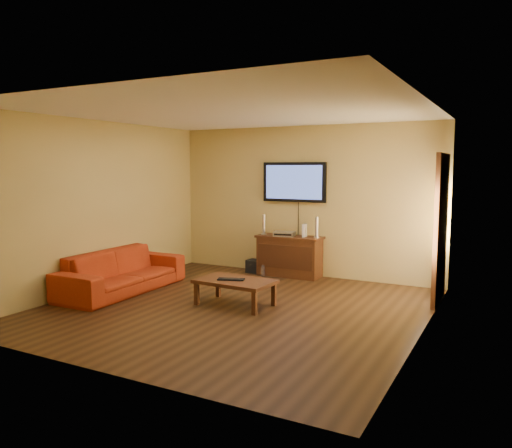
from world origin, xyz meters
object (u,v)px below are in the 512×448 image
Objects in this scene: subwoofer at (254,266)px; coffee_table at (235,283)px; speaker_left at (264,225)px; media_console at (289,256)px; bottle at (263,271)px; av_receiver at (284,234)px; keyboard at (231,279)px; sofa at (122,264)px; speaker_right at (317,228)px; television at (294,182)px; game_console at (305,230)px.

coffee_table is at bearing -65.74° from subwoofer.
speaker_left is at bearing 6.67° from subwoofer.
media_console is 0.55m from bottle.
subwoofer is at bearing -176.93° from media_console.
av_receiver is (0.42, -0.02, -0.13)m from speaker_left.
media_console reaches higher than coffee_table.
av_receiver reaches higher than keyboard.
media_console is at bearing 30.95° from bottle.
media_console is at bearing 18.10° from av_receiver.
sofa is 6.02× the size of speaker_right.
media_console is 2.95m from sofa.
keyboard is at bearing -141.61° from coffee_table.
bottle is at bearing -32.74° from subwoofer.
coffee_table is at bearing -87.38° from sofa.
television is 0.95m from av_receiver.
speaker_left reaches higher than speaker_right.
av_receiver is at bearing -108.84° from television.
game_console reaches higher than bottle.
speaker_left reaches higher than bottle.
television is at bearing 90.00° from media_console.
media_console is at bearing 92.80° from coffee_table.
subwoofer is at bearing -161.99° from television.
game_console is at bearing 7.30° from subwoofer.
keyboard is at bearing -88.33° from sofa.
coffee_table is 0.51× the size of sofa.
television is at bearing 91.45° from keyboard.
media_console reaches higher than subwoofer.
keyboard reaches higher than bottle.
keyboard is (0.06, -2.36, -1.31)m from television.
speaker_left reaches higher than subwoofer.
sofa is 3.18m from game_console.
speaker_left is at bearing 164.35° from av_receiver.
game_console is (-0.23, 0.00, -0.05)m from speaker_right.
television is 3.29× the size of speaker_right.
subwoofer is at bearing 178.00° from game_console.
keyboard is at bearing -75.20° from speaker_left.
coffee_table is at bearing -87.42° from television.
media_console is 0.74m from speaker_left.
speaker_right is at bearing -5.10° from av_receiver.
av_receiver is at bearing 93.81° from keyboard.
subwoofer is (1.18, 2.23, -0.31)m from sofa.
game_console is at bearing 85.42° from coffee_table.
speaker_right is 2.30m from keyboard.
speaker_left is 2.27m from keyboard.
coffee_table is 1.99m from sofa.
coffee_table is 1.97m from bottle.
sofa is (-1.88, -2.46, -1.26)m from television.
television is 4.96× the size of subwoofer.
keyboard is at bearing -88.42° from media_console.
speaker_left is at bearing -32.85° from sofa.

